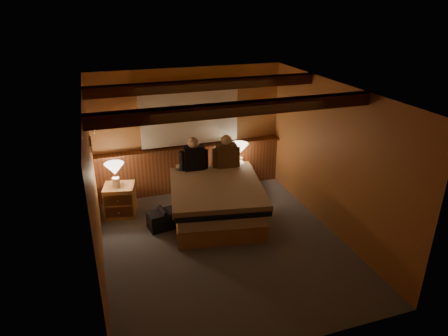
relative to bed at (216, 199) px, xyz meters
name	(u,v)px	position (x,y,z in m)	size (l,w,h in m)	color
floor	(224,244)	(-0.13, -0.85, -0.34)	(4.20, 4.20, 0.00)	#565C67
ceiling	(224,91)	(-0.13, -0.85, 2.06)	(4.20, 4.20, 0.00)	#B78B44
wall_back	(189,131)	(-0.13, 1.25, 0.86)	(3.60, 3.60, 0.00)	#AF7B3F
wall_left	(94,191)	(-1.93, -0.85, 0.86)	(4.20, 4.20, 0.00)	#AF7B3F
wall_right	(333,159)	(1.67, -0.85, 0.86)	(4.20, 4.20, 0.00)	#AF7B3F
wall_front	(291,256)	(-0.13, -2.95, 0.86)	(3.60, 3.60, 0.00)	#AF7B3F
wainscot	(191,167)	(-0.13, 1.19, 0.14)	(3.60, 0.23, 0.94)	brown
curtain_window	(190,116)	(-0.13, 1.18, 1.18)	(2.18, 0.09, 1.11)	#492A12
ceiling_beams	(221,95)	(-0.13, -0.70, 1.97)	(3.60, 1.65, 0.16)	#492A12
coat_rail	(93,123)	(-1.85, 0.73, 1.33)	(0.05, 0.55, 0.24)	silver
framed_print	(256,108)	(1.22, 1.23, 1.21)	(0.30, 0.04, 0.25)	tan
bed	(216,199)	(0.00, 0.00, 0.00)	(1.78, 2.15, 0.66)	tan
nightstand_left	(120,200)	(-1.56, 0.60, -0.06)	(0.59, 0.56, 0.56)	tan
nightstand_right	(239,177)	(0.76, 0.92, -0.09)	(0.54, 0.50, 0.51)	tan
lamp_left	(115,170)	(-1.60, 0.59, 0.52)	(0.33, 0.33, 0.43)	white
lamp_right	(239,150)	(0.75, 0.91, 0.49)	(0.35, 0.35, 0.46)	white
person_left	(194,156)	(-0.20, 0.69, 0.57)	(0.52, 0.23, 0.64)	black
person_right	(226,154)	(0.40, 0.62, 0.57)	(0.52, 0.24, 0.64)	#4D351F
duffel_bag	(163,219)	(-0.94, -0.06, -0.19)	(0.54, 0.39, 0.35)	black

